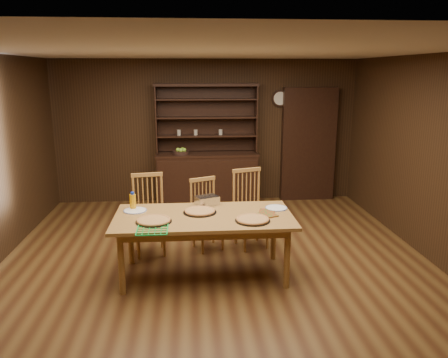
{
  "coord_description": "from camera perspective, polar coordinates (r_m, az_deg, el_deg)",
  "views": [
    {
      "loc": [
        -0.31,
        -5.02,
        2.37
      ],
      "look_at": [
        0.12,
        0.4,
        1.03
      ],
      "focal_mm": 35.0,
      "sensor_mm": 36.0,
      "label": 1
    }
  ],
  "objects": [
    {
      "name": "floor",
      "position": [
        5.56,
        -0.92,
        -11.44
      ],
      "size": [
        6.0,
        6.0,
        0.0
      ],
      "primitive_type": "plane",
      "color": "brown",
      "rests_on": "ground"
    },
    {
      "name": "room_shell",
      "position": [
        5.09,
        -0.99,
        4.84
      ],
      "size": [
        6.0,
        6.0,
        6.0
      ],
      "color": "silver",
      "rests_on": "floor"
    },
    {
      "name": "china_hutch",
      "position": [
        7.98,
        -2.2,
        0.95
      ],
      "size": [
        1.84,
        0.52,
        2.17
      ],
      "color": "black",
      "rests_on": "floor"
    },
    {
      "name": "doorway",
      "position": [
        8.33,
        10.94,
        4.44
      ],
      "size": [
        1.0,
        0.18,
        2.1
      ],
      "primitive_type": "cube",
      "color": "black",
      "rests_on": "floor"
    },
    {
      "name": "wall_clock",
      "position": [
        8.16,
        7.33,
        10.41
      ],
      "size": [
        0.3,
        0.05,
        0.3
      ],
      "color": "black",
      "rests_on": "room_shell"
    },
    {
      "name": "dining_table",
      "position": [
        5.11,
        -2.66,
        -5.54
      ],
      "size": [
        2.07,
        1.03,
        0.75
      ],
      "color": "#A27738",
      "rests_on": "floor"
    },
    {
      "name": "chair_left",
      "position": [
        5.92,
        -9.78,
        -4.15
      ],
      "size": [
        0.5,
        0.48,
        1.07
      ],
      "rotation": [
        0.0,
        0.0,
        0.16
      ],
      "color": "#B2803D",
      "rests_on": "floor"
    },
    {
      "name": "chair_center",
      "position": [
        5.99,
        -2.42,
        -4.25
      ],
      "size": [
        0.52,
        0.51,
        0.97
      ],
      "rotation": [
        0.0,
        0.0,
        0.41
      ],
      "color": "#B2803D",
      "rests_on": "floor"
    },
    {
      "name": "chair_right",
      "position": [
        6.07,
        3.31,
        -3.44
      ],
      "size": [
        0.55,
        0.53,
        1.08
      ],
      "rotation": [
        0.0,
        0.0,
        0.3
      ],
      "color": "#B2803D",
      "rests_on": "floor"
    },
    {
      "name": "pizza_left",
      "position": [
        4.93,
        -9.17,
        -5.37
      ],
      "size": [
        0.4,
        0.4,
        0.04
      ],
      "color": "black",
      "rests_on": "dining_table"
    },
    {
      "name": "pizza_right",
      "position": [
        4.91,
        3.76,
        -5.3
      ],
      "size": [
        0.39,
        0.39,
        0.04
      ],
      "color": "black",
      "rests_on": "dining_table"
    },
    {
      "name": "pizza_center",
      "position": [
        5.19,
        -3.17,
        -4.22
      ],
      "size": [
        0.39,
        0.39,
        0.04
      ],
      "color": "black",
      "rests_on": "dining_table"
    },
    {
      "name": "cooling_rack",
      "position": [
        4.68,
        -9.34,
        -6.54
      ],
      "size": [
        0.35,
        0.35,
        0.01
      ],
      "primitive_type": null,
      "rotation": [
        0.0,
        0.0,
        0.12
      ],
      "color": "green",
      "rests_on": "dining_table"
    },
    {
      "name": "plate_left",
      "position": [
        5.34,
        -11.53,
        -4.06
      ],
      "size": [
        0.28,
        0.28,
        0.02
      ],
      "color": "white",
      "rests_on": "dining_table"
    },
    {
      "name": "plate_right",
      "position": [
        5.37,
        6.83,
        -3.78
      ],
      "size": [
        0.27,
        0.27,
        0.02
      ],
      "color": "white",
      "rests_on": "dining_table"
    },
    {
      "name": "foil_dish",
      "position": [
        5.48,
        -2.25,
        -2.8
      ],
      "size": [
        0.33,
        0.29,
        0.11
      ],
      "primitive_type": "cube",
      "rotation": [
        0.0,
        0.0,
        0.41
      ],
      "color": "white",
      "rests_on": "dining_table"
    },
    {
      "name": "juice_bottle",
      "position": [
        5.39,
        -11.82,
        -2.88
      ],
      "size": [
        0.08,
        0.08,
        0.22
      ],
      "color": "orange",
      "rests_on": "dining_table"
    },
    {
      "name": "pot_holder_a",
      "position": [
        5.1,
        5.63,
        -4.69
      ],
      "size": [
        0.26,
        0.26,
        0.01
      ],
      "primitive_type": "cube",
      "rotation": [
        0.0,
        0.0,
        0.4
      ],
      "color": "#B01614",
      "rests_on": "dining_table"
    },
    {
      "name": "pot_holder_b",
      "position": [
        5.22,
        5.61,
        -4.26
      ],
      "size": [
        0.23,
        0.23,
        0.01
      ],
      "primitive_type": "cube",
      "rotation": [
        0.0,
        0.0,
        -0.28
      ],
      "color": "#B01614",
      "rests_on": "dining_table"
    },
    {
      "name": "fruit_bowl",
      "position": [
        7.83,
        -5.65,
        3.54
      ],
      "size": [
        0.31,
        0.31,
        0.12
      ],
      "color": "black",
      "rests_on": "china_hutch"
    }
  ]
}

